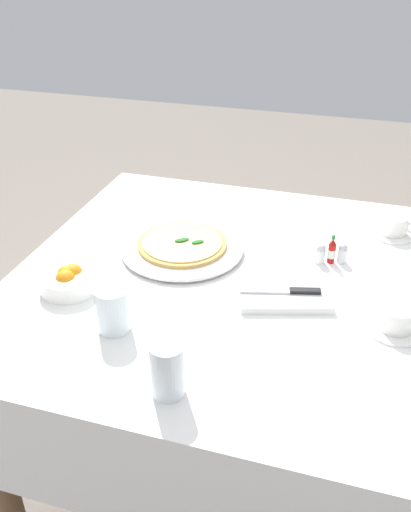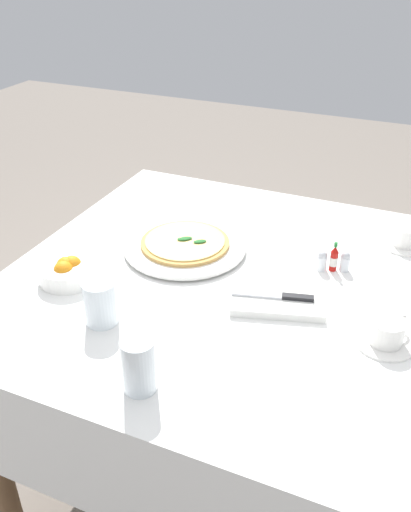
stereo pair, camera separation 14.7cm
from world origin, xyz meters
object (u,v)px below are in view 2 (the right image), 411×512
at_px(coffee_cup_near_left, 386,333).
at_px(water_glass_back_corner, 101,304).
at_px(pizza, 185,242).
at_px(citrus_bowl, 68,271).
at_px(pizza_plate, 185,246).
at_px(hot_sauce_bottle, 334,259).
at_px(dinner_knife, 276,296).
at_px(water_glass_left_edge, 139,367).
at_px(napkin_folded, 277,301).
at_px(salt_shaker, 322,261).
at_px(pepper_shaker, 345,262).
at_px(coffee_cup_far_right, 406,237).

xyz_separation_m(coffee_cup_near_left, water_glass_back_corner, (0.61, 0.18, 0.02)).
bearing_deg(pizza, citrus_bowl, 50.31).
height_order(pizza_plate, hot_sauce_bottle, hot_sauce_bottle).
height_order(pizza_plate, dinner_knife, dinner_knife).
bearing_deg(coffee_cup_near_left, water_glass_left_edge, 37.92).
relative_size(napkin_folded, salt_shaker, 4.40).
height_order(pizza_plate, coffee_cup_near_left, coffee_cup_near_left).
distance_m(napkin_folded, citrus_bowl, 0.54).
distance_m(water_glass_left_edge, napkin_folded, 0.41).
height_order(coffee_cup_near_left, dinner_knife, coffee_cup_near_left).
relative_size(pizza_plate, water_glass_left_edge, 2.91).
height_order(pizza, water_glass_back_corner, water_glass_back_corner).
bearing_deg(citrus_bowl, pizza_plate, -129.67).
bearing_deg(citrus_bowl, pepper_shaker, -153.26).
xyz_separation_m(pizza, pepper_shaker, (-0.43, -0.07, 0.00)).
bearing_deg(dinner_knife, pepper_shaker, -133.45).
relative_size(pizza, dinner_knife, 1.28).
xyz_separation_m(pizza_plate, salt_shaker, (-0.37, -0.05, 0.01)).
bearing_deg(water_glass_left_edge, napkin_folded, -113.80).
distance_m(water_glass_back_corner, citrus_bowl, 0.21).
relative_size(coffee_cup_far_right, water_glass_back_corner, 1.23).
height_order(coffee_cup_near_left, water_glass_left_edge, water_glass_left_edge).
relative_size(citrus_bowl, hot_sauce_bottle, 1.81).
height_order(water_glass_left_edge, dinner_knife, water_glass_left_edge).
bearing_deg(salt_shaker, water_glass_left_edge, 68.32).
bearing_deg(dinner_knife, water_glass_left_edge, 52.10).
bearing_deg(citrus_bowl, salt_shaker, -152.62).
relative_size(coffee_cup_near_left, water_glass_back_corner, 1.22).
distance_m(pizza, water_glass_back_corner, 0.37).
xyz_separation_m(coffee_cup_near_left, hot_sauce_bottle, (0.17, -0.25, 0.01)).
relative_size(coffee_cup_far_right, citrus_bowl, 0.87).
height_order(citrus_bowl, hot_sauce_bottle, hot_sauce_bottle).
xyz_separation_m(pizza, water_glass_back_corner, (0.04, 0.37, 0.02)).
height_order(coffee_cup_far_right, hot_sauce_bottle, hot_sauce_bottle).
height_order(hot_sauce_bottle, salt_shaker, hot_sauce_bottle).
bearing_deg(coffee_cup_far_right, pepper_shaker, 56.32).
distance_m(coffee_cup_near_left, dinner_knife, 0.26).
bearing_deg(coffee_cup_near_left, coffee_cup_far_right, -89.13).
bearing_deg(water_glass_left_edge, hot_sauce_bottle, -113.69).
height_order(coffee_cup_far_right, dinner_knife, coffee_cup_far_right).
bearing_deg(coffee_cup_far_right, pizza, 25.43).
xyz_separation_m(coffee_cup_far_right, coffee_cup_near_left, (-0.01, 0.46, -0.00)).
relative_size(coffee_cup_near_left, salt_shaker, 2.31).
xyz_separation_m(napkin_folded, salt_shaker, (-0.06, -0.20, 0.02)).
distance_m(pizza, citrus_bowl, 0.33).
relative_size(water_glass_back_corner, salt_shaker, 1.90).
relative_size(water_glass_back_corner, pepper_shaker, 1.90).
bearing_deg(water_glass_back_corner, pepper_shaker, -136.78).
xyz_separation_m(water_glass_left_edge, pepper_shaker, (-0.28, -0.59, -0.03)).
bearing_deg(coffee_cup_far_right, napkin_folded, 58.91).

